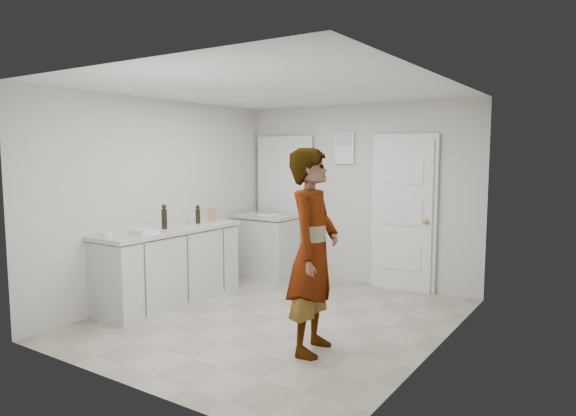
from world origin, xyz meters
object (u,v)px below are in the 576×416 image
Objects in this scene: baking_dish at (144,231)px; spice_jar at (188,223)px; oil_cruet_b at (164,217)px; person at (313,251)px; oil_cruet_a at (198,215)px; cake_mix_box at (212,215)px; egg_bowl at (107,234)px.

spice_jar is at bearing 92.94° from baking_dish.
spice_jar is 0.38m from oil_cruet_b.
oil_cruet_a is at bearing 57.62° from person.
baking_dish is at bearing -87.06° from spice_jar.
spice_jar is at bearing 62.14° from person.
oil_cruet_a is 0.57m from oil_cruet_b.
spice_jar is at bearing 85.18° from oil_cruet_b.
cake_mix_box is 1.58m from egg_bowl.
person is 5.53× the size of baking_dish.
spice_jar is at bearing 82.32° from egg_bowl.
person is at bearing 10.68° from egg_bowl.
person is 6.31× the size of oil_cruet_b.
oil_cruet_a reaches higher than spice_jar.
baking_dish is at bearing -86.24° from oil_cruet_a.
baking_dish is 0.39m from egg_bowl.
oil_cruet_b reaches higher than spice_jar.
oil_cruet_b reaches higher than cake_mix_box.
oil_cruet_b is at bearing -94.82° from spice_jar.
cake_mix_box reaches higher than baking_dish.
cake_mix_box is at bearing 90.68° from oil_cruet_b.
oil_cruet_a is 1.97× the size of egg_bowl.
oil_cruet_b reaches higher than egg_bowl.
oil_cruet_a is at bearing 84.56° from egg_bowl.
spice_jar is 0.62× the size of egg_bowl.
egg_bowl is at bearing 89.17° from person.
egg_bowl is (-0.12, -0.72, -0.12)m from oil_cruet_b.
spice_jar is 0.22m from oil_cruet_a.
oil_cruet_b is at bearing 71.34° from person.
spice_jar is (0.04, -0.49, -0.05)m from cake_mix_box.
baking_dish is (0.04, -0.74, -0.01)m from spice_jar.
oil_cruet_b is 0.88× the size of baking_dish.
person is 2.16m from baking_dish.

